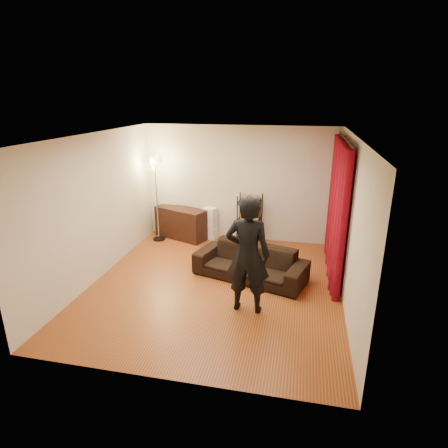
% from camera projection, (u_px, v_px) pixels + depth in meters
% --- Properties ---
extents(floor, '(5.00, 5.00, 0.00)m').
position_uv_depth(floor, '(215.00, 285.00, 6.91)').
color(floor, '#9B4924').
rests_on(floor, ground).
extents(ceiling, '(5.00, 5.00, 0.00)m').
position_uv_depth(ceiling, '(214.00, 136.00, 6.04)').
color(ceiling, white).
rests_on(ceiling, ground).
extents(wall_back, '(5.00, 0.00, 5.00)m').
position_uv_depth(wall_back, '(239.00, 184.00, 8.79)').
color(wall_back, beige).
rests_on(wall_back, ground).
extents(wall_front, '(5.00, 0.00, 5.00)m').
position_uv_depth(wall_front, '(163.00, 282.00, 4.16)').
color(wall_front, beige).
rests_on(wall_front, ground).
extents(wall_left, '(0.00, 5.00, 5.00)m').
position_uv_depth(wall_left, '(97.00, 208.00, 6.92)').
color(wall_left, beige).
rests_on(wall_left, ground).
extents(wall_right, '(0.00, 5.00, 5.00)m').
position_uv_depth(wall_right, '(350.00, 224.00, 6.03)').
color(wall_right, beige).
rests_on(wall_right, ground).
extents(curtain_rod, '(0.04, 2.65, 0.04)m').
position_uv_depth(curtain_rod, '(345.00, 139.00, 6.69)').
color(curtain_rod, black).
rests_on(curtain_rod, wall_right).
extents(curtain, '(0.22, 2.65, 2.55)m').
position_uv_depth(curtain, '(337.00, 209.00, 7.12)').
color(curtain, maroon).
rests_on(curtain, ground).
extents(sofa, '(2.26, 1.39, 0.62)m').
position_uv_depth(sofa, '(250.00, 263.00, 7.10)').
color(sofa, black).
rests_on(sofa, ground).
extents(person, '(0.71, 0.47, 1.92)m').
position_uv_depth(person, '(248.00, 255.00, 5.83)').
color(person, black).
rests_on(person, ground).
extents(media_cabinet, '(1.37, 0.92, 0.75)m').
position_uv_depth(media_cabinet, '(181.00, 223.00, 9.12)').
color(media_cabinet, black).
rests_on(media_cabinet, ground).
extents(storage_boxes, '(0.37, 0.33, 0.79)m').
position_uv_depth(storage_boxes, '(210.00, 223.00, 9.06)').
color(storage_boxes, silver).
rests_on(storage_boxes, ground).
extents(wire_shelf, '(0.54, 0.39, 1.16)m').
position_uv_depth(wire_shelf, '(250.00, 219.00, 8.77)').
color(wire_shelf, black).
rests_on(wire_shelf, ground).
extents(floor_lamp, '(0.43, 0.43, 2.02)m').
position_uv_depth(floor_lamp, '(157.00, 199.00, 8.79)').
color(floor_lamp, silver).
rests_on(floor_lamp, ground).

